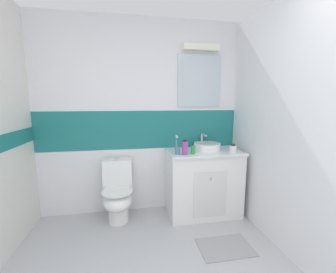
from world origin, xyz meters
The scene contains 10 objects.
wall_back_tiled centered at (0.01, 2.45, 1.26)m, with size 3.20×0.20×2.50m.
wall_right_plain centered at (1.35, 1.20, 1.25)m, with size 0.10×3.48×2.50m, color white.
vanity_cabinet centered at (0.78, 2.14, 0.43)m, with size 0.93×0.54×0.85m.
sink_basin centered at (0.82, 2.15, 0.90)m, with size 0.34×0.39×0.19m.
toilet centered at (-0.32, 2.15, 0.36)m, with size 0.37×0.50×0.76m.
toothbrush_cup centered at (0.40, 2.01, 0.91)m, with size 0.06×0.06×0.23m.
soap_dispenser centered at (0.59, 1.99, 0.90)m, with size 0.05×0.05×0.14m.
hair_gel_jar centered at (1.11, 2.01, 0.89)m, with size 0.08×0.08×0.10m.
mouthwash_bottle centered at (0.48, 1.98, 0.93)m, with size 0.07×0.07×0.18m.
bath_mat centered at (0.77, 1.43, 0.01)m, with size 0.54×0.36×0.01m, color #99999E.
Camera 1 is at (-0.15, -0.40, 1.46)m, focal length 22.87 mm.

